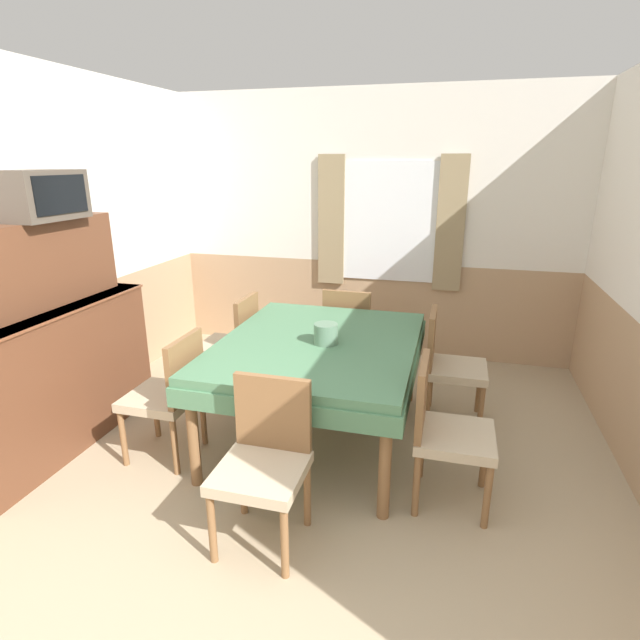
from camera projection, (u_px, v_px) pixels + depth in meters
wall_back at (371, 227)px, 4.97m from camera, size 4.42×0.09×2.60m
wall_left at (54, 250)px, 3.70m from camera, size 0.05×4.24×2.60m
dining_table at (318, 354)px, 3.49m from camera, size 1.36×1.69×0.75m
chair_left_near at (170, 392)px, 3.30m from camera, size 0.44×0.44×0.87m
chair_right_near at (444, 428)px, 2.86m from camera, size 0.44×0.44×0.87m
chair_right_far at (448, 362)px, 3.78m from camera, size 0.44×0.44×0.87m
chair_head_near at (265, 457)px, 2.57m from camera, size 0.44×0.44×0.87m
chair_head_window at (349, 330)px, 4.50m from camera, size 0.44×0.44×0.87m
chair_left_far at (233, 341)px, 4.22m from camera, size 0.44×0.44×0.87m
sideboard at (49, 355)px, 3.40m from camera, size 0.46×1.58×1.56m
tv at (43, 195)px, 3.22m from camera, size 0.29×0.54×0.32m
vase at (326, 334)px, 3.38m from camera, size 0.16×0.16×0.14m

